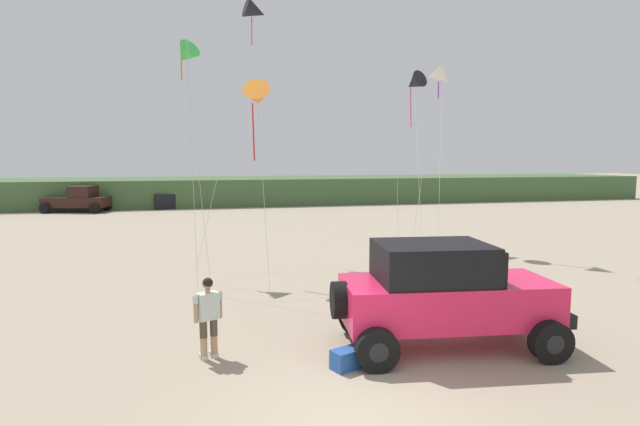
# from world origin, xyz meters

# --- Properties ---
(ground_plane) EXTENTS (220.00, 220.00, 0.00)m
(ground_plane) POSITION_xyz_m (0.00, 0.00, 0.00)
(ground_plane) COLOR gray
(dune_ridge) EXTENTS (90.00, 9.65, 2.29)m
(dune_ridge) POSITION_xyz_m (-4.81, 39.03, 1.14)
(dune_ridge) COLOR #426038
(dune_ridge) RESTS_ON ground_plane
(jeep) EXTENTS (4.97, 2.85, 2.26)m
(jeep) POSITION_xyz_m (2.67, 2.32, 1.20)
(jeep) COLOR #EA2151
(jeep) RESTS_ON ground_plane
(person_watching) EXTENTS (0.59, 0.42, 1.67)m
(person_watching) POSITION_xyz_m (-2.21, 2.84, 0.94)
(person_watching) COLOR tan
(person_watching) RESTS_ON ground_plane
(cooler_box) EXTENTS (0.66, 0.55, 0.38)m
(cooler_box) POSITION_xyz_m (0.35, 1.73, 0.19)
(cooler_box) COLOR #23519E
(cooler_box) RESTS_ON ground_plane
(distant_pickup) EXTENTS (4.93, 3.40, 1.98)m
(distant_pickup) POSITION_xyz_m (-11.43, 33.66, 0.94)
(distant_pickup) COLOR black
(distant_pickup) RESTS_ON ground_plane
(distant_sedan) EXTENTS (4.49, 2.70, 1.20)m
(distant_sedan) POSITION_xyz_m (-4.08, 35.16, 0.60)
(distant_sedan) COLOR black
(distant_sedan) RESTS_ON ground_plane
(kite_yellow_diamond) EXTENTS (2.39, 5.76, 7.99)m
(kite_yellow_diamond) POSITION_xyz_m (7.26, 14.47, 7.44)
(kite_yellow_diamond) COLOR black
(kite_yellow_diamond) RESTS_ON ground_plane
(kite_green_box) EXTENTS (3.19, 3.99, 10.60)m
(kite_green_box) POSITION_xyz_m (0.04, 14.28, 10.06)
(kite_green_box) COLOR black
(kite_green_box) RESTS_ON ground_plane
(kite_white_parafoil) EXTENTS (1.27, 2.88, 8.14)m
(kite_white_parafoil) POSITION_xyz_m (-2.71, 11.13, 7.57)
(kite_white_parafoil) COLOR green
(kite_white_parafoil) RESTS_ON ground_plane
(kite_blue_swept) EXTENTS (3.11, 5.45, 8.17)m
(kite_blue_swept) POSITION_xyz_m (8.04, 13.32, 7.59)
(kite_blue_swept) COLOR white
(kite_blue_swept) RESTS_ON ground_plane
(kite_purple_stunt) EXTENTS (1.26, 3.70, 6.62)m
(kite_purple_stunt) POSITION_xyz_m (-0.42, 9.56, 6.04)
(kite_purple_stunt) COLOR orange
(kite_purple_stunt) RESTS_ON ground_plane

